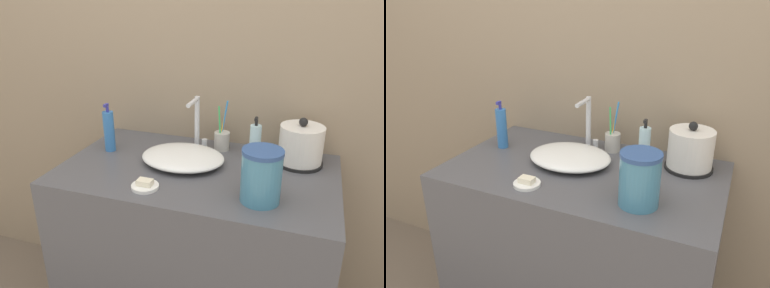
# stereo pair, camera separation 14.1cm
# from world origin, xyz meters

# --- Properties ---
(wall_back) EXTENTS (6.00, 0.04, 2.60)m
(wall_back) POSITION_xyz_m (0.00, 0.64, 1.30)
(wall_back) COLOR gray
(wall_back) RESTS_ON ground_plane
(vanity_counter) EXTENTS (1.06, 0.62, 0.86)m
(vanity_counter) POSITION_xyz_m (0.00, 0.31, 0.43)
(vanity_counter) COLOR #4C4C51
(vanity_counter) RESTS_ON ground_plane
(sink_basin) EXTENTS (0.33, 0.27, 0.05)m
(sink_basin) POSITION_xyz_m (-0.07, 0.34, 0.89)
(sink_basin) COLOR white
(sink_basin) RESTS_ON vanity_counter
(faucet) EXTENTS (0.06, 0.13, 0.23)m
(faucet) POSITION_xyz_m (-0.06, 0.51, 0.99)
(faucet) COLOR silver
(faucet) RESTS_ON vanity_counter
(electric_kettle) EXTENTS (0.18, 0.18, 0.19)m
(electric_kettle) POSITION_xyz_m (0.37, 0.48, 0.94)
(electric_kettle) COLOR black
(electric_kettle) RESTS_ON vanity_counter
(toothbrush_cup) EXTENTS (0.07, 0.07, 0.22)m
(toothbrush_cup) POSITION_xyz_m (0.04, 0.53, 0.91)
(toothbrush_cup) COLOR #B7B2A8
(toothbrush_cup) RESTS_ON vanity_counter
(lotion_bottle) EXTENTS (0.05, 0.05, 0.21)m
(lotion_bottle) POSITION_xyz_m (-0.41, 0.36, 0.95)
(lotion_bottle) COLOR #3370B7
(lotion_bottle) RESTS_ON vanity_counter
(shampoo_bottle) EXTENTS (0.05, 0.05, 0.18)m
(shampoo_bottle) POSITION_xyz_m (0.19, 0.48, 0.94)
(shampoo_bottle) COLOR silver
(shampoo_bottle) RESTS_ON vanity_counter
(soap_dish) EXTENTS (0.10, 0.10, 0.03)m
(soap_dish) POSITION_xyz_m (-0.12, 0.10, 0.87)
(soap_dish) COLOR white
(soap_dish) RESTS_ON vanity_counter
(water_pitcher) EXTENTS (0.13, 0.13, 0.18)m
(water_pitcher) POSITION_xyz_m (0.27, 0.15, 0.95)
(water_pitcher) COLOR teal
(water_pitcher) RESTS_ON vanity_counter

